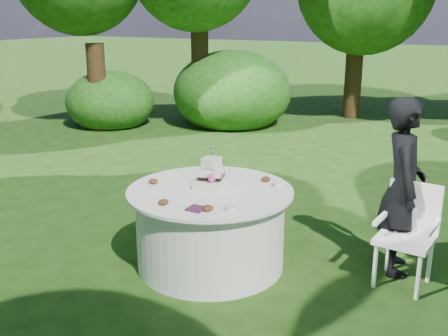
{
  "coord_description": "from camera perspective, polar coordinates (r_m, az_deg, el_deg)",
  "views": [
    {
      "loc": [
        2.4,
        -3.96,
        2.34
      ],
      "look_at": [
        0.15,
        0.0,
        1.0
      ],
      "focal_mm": 42.0,
      "sensor_mm": 36.0,
      "label": 1
    }
  ],
  "objects": [
    {
      "name": "napkins",
      "position": [
        4.39,
        -3.05,
        -4.45
      ],
      "size": [
        0.14,
        0.14,
        0.02
      ],
      "primitive_type": "cube",
      "color": "#4A1F39",
      "rests_on": "table"
    },
    {
      "name": "votives",
      "position": [
        4.92,
        1.47,
        -1.97
      ],
      "size": [
        0.95,
        0.96,
        0.04
      ],
      "color": "white",
      "rests_on": "table"
    },
    {
      "name": "ground",
      "position": [
        5.19,
        -1.46,
        -10.41
      ],
      "size": [
        80.0,
        80.0,
        0.0
      ],
      "primitive_type": "plane",
      "color": "#1D380F",
      "rests_on": "ground"
    },
    {
      "name": "table",
      "position": [
        5.03,
        -1.5,
        -6.46
      ],
      "size": [
        1.56,
        1.56,
        0.77
      ],
      "color": "silver",
      "rests_on": "ground"
    },
    {
      "name": "feather_plume",
      "position": [
        4.65,
        -5.72,
        -3.36
      ],
      "size": [
        0.48,
        0.07,
        0.01
      ],
      "primitive_type": "ellipsoid",
      "color": "white",
      "rests_on": "table"
    },
    {
      "name": "cake",
      "position": [
        4.89,
        -1.38,
        -0.92
      ],
      "size": [
        0.3,
        0.3,
        0.41
      ],
      "color": "white",
      "rests_on": "table"
    },
    {
      "name": "petal_cups",
      "position": [
        4.75,
        -2.79,
        -2.6
      ],
      "size": [
        1.0,
        1.11,
        0.05
      ],
      "color": "#562D16",
      "rests_on": "table"
    },
    {
      "name": "guest",
      "position": [
        5.05,
        18.84,
        -1.96
      ],
      "size": [
        0.56,
        0.69,
        1.65
      ],
      "primitive_type": "imported",
      "rotation": [
        0.0,
        0.0,
        1.88
      ],
      "color": "black",
      "rests_on": "ground"
    },
    {
      "name": "chair",
      "position": [
        4.96,
        19.48,
        -6.12
      ],
      "size": [
        0.51,
        0.5,
        0.91
      ],
      "color": "silver",
      "rests_on": "ground"
    }
  ]
}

